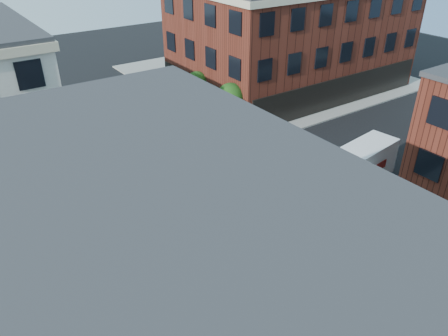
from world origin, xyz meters
name	(u,v)px	position (x,y,z in m)	size (l,w,h in m)	color
ground	(226,201)	(0.00, 0.00, 0.00)	(120.00, 120.00, 0.00)	black
sidewalk_ne	(266,75)	(21.00, 21.00, 0.07)	(30.00, 30.00, 0.15)	gray
building_ne	(292,37)	(20.50, 16.00, 6.00)	(25.00, 16.00, 12.00)	#471A11
tree_near	(231,99)	(7.56, 9.98, 3.16)	(2.69, 2.69, 4.49)	black
tree_far	(198,84)	(7.56, 15.98, 2.87)	(2.43, 2.43, 4.07)	black
signal_pole	(194,258)	(-6.72, -6.68, 2.86)	(1.29, 1.24, 4.60)	black
box_truck	(360,166)	(9.38, -3.99, 1.74)	(7.57, 3.13, 3.35)	white
traffic_cone	(211,271)	(-5.10, -5.70, 0.35)	(0.52, 0.52, 0.73)	#CD3909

